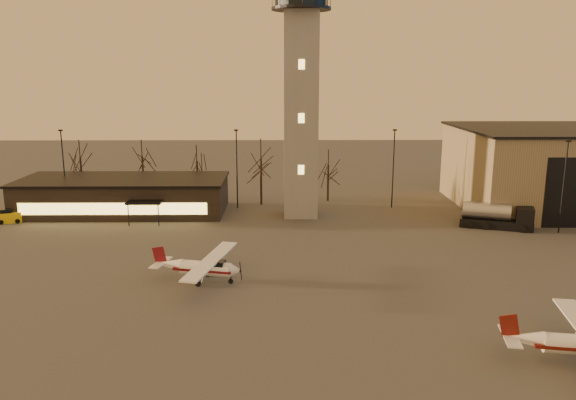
% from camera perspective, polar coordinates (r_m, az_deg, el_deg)
% --- Properties ---
extents(ground, '(220.00, 220.00, 0.00)m').
position_cam_1_polar(ground, '(40.50, 2.63, -12.08)').
color(ground, '#42403D').
rests_on(ground, ground).
extents(control_tower, '(6.80, 6.80, 32.60)m').
position_cam_1_polar(control_tower, '(66.74, 1.33, 12.15)').
color(control_tower, gray).
rests_on(control_tower, ground).
extents(terminal, '(25.40, 12.20, 4.30)m').
position_cam_1_polar(terminal, '(73.00, -16.31, 0.48)').
color(terminal, black).
rests_on(terminal, ground).
extents(light_poles, '(58.50, 12.25, 10.14)m').
position_cam_1_polar(light_poles, '(68.74, 1.67, 3.02)').
color(light_poles, black).
rests_on(light_poles, ground).
extents(tree_row, '(37.20, 9.20, 8.80)m').
position_cam_1_polar(tree_row, '(77.52, -9.15, 4.37)').
color(tree_row, black).
rests_on(tree_row, ground).
extents(cessna_rear, '(8.21, 10.30, 2.84)m').
position_cam_1_polar(cessna_rear, '(47.48, -8.21, -7.12)').
color(cessna_rear, white).
rests_on(cessna_rear, ground).
extents(fuel_truck, '(8.06, 4.61, 2.88)m').
position_cam_1_polar(fuel_truck, '(67.18, 20.38, -1.73)').
color(fuel_truck, black).
rests_on(fuel_truck, ground).
extents(service_cart, '(2.89, 2.22, 1.66)m').
position_cam_1_polar(service_cart, '(73.06, -26.43, -1.57)').
color(service_cart, yellow).
rests_on(service_cart, ground).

